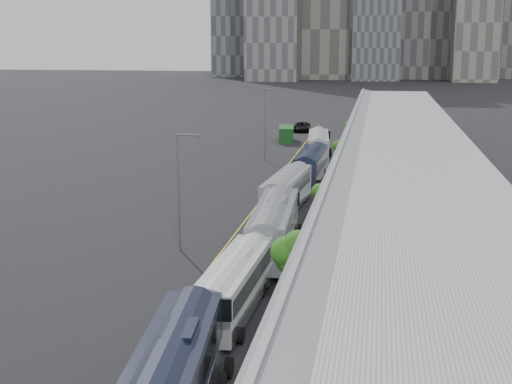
% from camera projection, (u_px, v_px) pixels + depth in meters
% --- Properties ---
extents(sidewalk, '(10.00, 170.00, 0.12)m').
position_uv_depth(sidewalk, '(361.00, 228.00, 62.31)').
color(sidewalk, gray).
rests_on(sidewalk, ground).
extents(lane_line, '(0.12, 160.00, 0.02)m').
position_uv_depth(lane_line, '(243.00, 224.00, 64.08)').
color(lane_line, gold).
rests_on(lane_line, ground).
extents(depot, '(12.45, 160.40, 7.20)m').
position_uv_depth(depot, '(409.00, 191.00, 60.94)').
color(depot, gray).
rests_on(depot, ground).
extents(bus_2, '(2.84, 12.08, 3.51)m').
position_uv_depth(bus_2, '(235.00, 290.00, 42.64)').
color(bus_2, silver).
rests_on(bus_2, ground).
extents(bus_3, '(3.47, 14.02, 4.06)m').
position_uv_depth(bus_3, '(274.00, 232.00, 54.67)').
color(bus_3, slate).
rests_on(bus_3, ground).
extents(bus_4, '(3.55, 12.98, 3.75)m').
position_uv_depth(bus_4, '(287.00, 194.00, 69.08)').
color(bus_4, '#91949A').
rests_on(bus_4, ground).
extents(bus_5, '(2.96, 12.87, 3.74)m').
position_uv_depth(bus_5, '(311.00, 167.00, 83.97)').
color(bus_5, '#151C30').
rests_on(bus_5, ground).
extents(bus_6, '(3.85, 13.65, 3.94)m').
position_uv_depth(bus_6, '(318.00, 149.00, 98.10)').
color(bus_6, '#BABABC').
rests_on(bus_6, ground).
extents(tree_1, '(2.50, 2.50, 4.96)m').
position_uv_depth(tree_1, '(295.00, 251.00, 42.83)').
color(tree_1, black).
rests_on(tree_1, ground).
extents(tree_2, '(1.92, 1.92, 4.05)m').
position_uv_depth(tree_2, '(326.00, 192.00, 62.64)').
color(tree_2, black).
rests_on(tree_2, ground).
extents(tree_3, '(1.66, 1.66, 4.55)m').
position_uv_depth(tree_3, '(342.00, 147.00, 85.55)').
color(tree_3, black).
rests_on(tree_3, ground).
extents(tree_4, '(1.44, 1.44, 4.31)m').
position_uv_depth(tree_4, '(351.00, 126.00, 108.19)').
color(tree_4, black).
rests_on(tree_4, ground).
extents(street_lamp_near, '(2.04, 0.22, 9.20)m').
position_uv_depth(street_lamp_near, '(181.00, 184.00, 54.86)').
color(street_lamp_near, '#59595E').
rests_on(street_lamp_near, ground).
extents(street_lamp_far, '(2.04, 0.22, 9.89)m').
position_uv_depth(street_lamp_far, '(266.00, 120.00, 97.26)').
color(street_lamp_far, '#59595E').
rests_on(street_lamp_far, ground).
extents(shipping_container, '(3.16, 7.13, 2.50)m').
position_uv_depth(shipping_container, '(286.00, 134.00, 116.90)').
color(shipping_container, '#123C14').
rests_on(shipping_container, ground).
extents(suv, '(3.12, 6.35, 1.74)m').
position_uv_depth(suv, '(302.00, 127.00, 130.50)').
color(suv, black).
rests_on(suv, ground).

